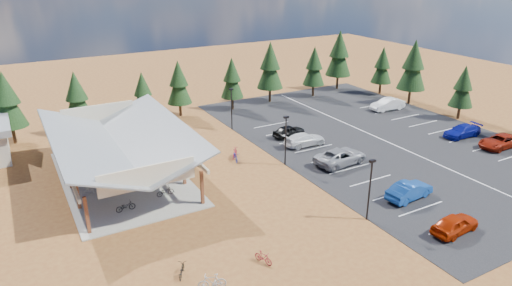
% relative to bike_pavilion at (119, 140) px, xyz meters
% --- Properties ---
extents(ground, '(140.00, 140.00, 0.00)m').
position_rel_bike_pavilion_xyz_m(ground, '(10.00, -7.00, -3.82)').
color(ground, brown).
rests_on(ground, ground).
extents(asphalt_lot, '(27.00, 44.00, 0.04)m').
position_rel_bike_pavilion_xyz_m(asphalt_lot, '(28.50, -4.00, -3.80)').
color(asphalt_lot, black).
rests_on(asphalt_lot, ground).
extents(concrete_pad, '(10.60, 18.60, 0.10)m').
position_rel_bike_pavilion_xyz_m(concrete_pad, '(0.00, 0.00, -3.77)').
color(concrete_pad, gray).
rests_on(concrete_pad, ground).
extents(bike_pavilion, '(11.65, 19.40, 4.97)m').
position_rel_bike_pavilion_xyz_m(bike_pavilion, '(0.00, 0.00, 0.00)').
color(bike_pavilion, brown).
rests_on(bike_pavilion, concrete_pad).
extents(lamp_post_0, '(0.50, 0.25, 5.14)m').
position_rel_bike_pavilion_xyz_m(lamp_post_0, '(15.00, -17.00, -0.85)').
color(lamp_post_0, black).
rests_on(lamp_post_0, ground).
extents(lamp_post_1, '(0.50, 0.25, 5.14)m').
position_rel_bike_pavilion_xyz_m(lamp_post_1, '(15.00, -5.00, -0.85)').
color(lamp_post_1, black).
rests_on(lamp_post_1, ground).
extents(lamp_post_2, '(0.50, 0.25, 5.14)m').
position_rel_bike_pavilion_xyz_m(lamp_post_2, '(15.00, 7.00, -0.85)').
color(lamp_post_2, black).
rests_on(lamp_post_2, ground).
extents(trash_bin_0, '(0.60, 0.60, 0.90)m').
position_rel_bike_pavilion_xyz_m(trash_bin_0, '(4.96, -2.27, -3.37)').
color(trash_bin_0, '#3D2416').
rests_on(trash_bin_0, ground).
extents(trash_bin_1, '(0.60, 0.60, 0.90)m').
position_rel_bike_pavilion_xyz_m(trash_bin_1, '(7.39, -1.14, -3.37)').
color(trash_bin_1, '#3D2416').
rests_on(trash_bin_1, ground).
extents(pine_1, '(3.54, 3.54, 8.25)m').
position_rel_bike_pavilion_xyz_m(pine_1, '(-8.35, 14.91, 1.21)').
color(pine_1, '#382314').
rests_on(pine_1, ground).
extents(pine_2, '(3.26, 3.26, 7.59)m').
position_rel_bike_pavilion_xyz_m(pine_2, '(-1.28, 14.14, 0.81)').
color(pine_2, '#382314').
rests_on(pine_2, ground).
extents(pine_3, '(2.84, 2.84, 6.62)m').
position_rel_bike_pavilion_xyz_m(pine_3, '(6.45, 14.37, 0.21)').
color(pine_3, '#382314').
rests_on(pine_3, ground).
extents(pine_4, '(3.19, 3.19, 7.42)m').
position_rel_bike_pavilion_xyz_m(pine_4, '(11.39, 15.01, 0.70)').
color(pine_4, '#382314').
rests_on(pine_4, ground).
extents(pine_5, '(3.09, 3.09, 7.21)m').
position_rel_bike_pavilion_xyz_m(pine_5, '(18.72, 14.32, 0.57)').
color(pine_5, '#382314').
rests_on(pine_5, ground).
extents(pine_6, '(3.74, 3.74, 8.72)m').
position_rel_bike_pavilion_xyz_m(pine_6, '(25.11, 14.93, 1.50)').
color(pine_6, '#382314').
rests_on(pine_6, ground).
extents(pine_7, '(3.25, 3.25, 7.57)m').
position_rel_bike_pavilion_xyz_m(pine_7, '(32.38, 14.32, 0.80)').
color(pine_7, '#382314').
rests_on(pine_7, ground).
extents(pine_8, '(3.99, 3.99, 9.30)m').
position_rel_bike_pavilion_xyz_m(pine_8, '(38.35, 15.98, 1.86)').
color(pine_8, '#382314').
rests_on(pine_8, ground).
extents(pine_11, '(3.00, 3.00, 7.00)m').
position_rel_bike_pavilion_xyz_m(pine_11, '(42.63, -3.66, 0.44)').
color(pine_11, '#382314').
rests_on(pine_11, ground).
extents(pine_12, '(3.95, 3.95, 9.19)m').
position_rel_bike_pavilion_xyz_m(pine_12, '(42.06, 4.29, 1.79)').
color(pine_12, '#382314').
rests_on(pine_12, ground).
extents(pine_13, '(3.10, 3.10, 7.22)m').
position_rel_bike_pavilion_xyz_m(pine_13, '(42.37, 10.49, 0.58)').
color(pine_13, '#382314').
rests_on(pine_13, ground).
extents(bike_0, '(1.60, 0.59, 0.84)m').
position_rel_bike_pavilion_xyz_m(bike_0, '(-1.39, -6.53, -3.31)').
color(bike_0, black).
rests_on(bike_0, concrete_pad).
extents(bike_1, '(1.52, 0.55, 0.89)m').
position_rel_bike_pavilion_xyz_m(bike_1, '(-3.33, -2.35, -3.28)').
color(bike_1, gray).
rests_on(bike_1, concrete_pad).
extents(bike_2, '(1.75, 0.97, 0.87)m').
position_rel_bike_pavilion_xyz_m(bike_2, '(-1.11, 0.31, -3.29)').
color(bike_2, '#0F3F92').
rests_on(bike_2, concrete_pad).
extents(bike_3, '(1.62, 0.68, 0.95)m').
position_rel_bike_pavilion_xyz_m(bike_3, '(-0.78, 5.24, -3.25)').
color(bike_3, maroon).
rests_on(bike_3, concrete_pad).
extents(bike_4, '(1.56, 0.61, 0.81)m').
position_rel_bike_pavilion_xyz_m(bike_4, '(2.29, -5.57, -3.32)').
color(bike_4, black).
rests_on(bike_4, concrete_pad).
extents(bike_5, '(1.86, 0.58, 1.11)m').
position_rel_bike_pavilion_xyz_m(bike_5, '(1.37, -1.79, -3.17)').
color(bike_5, gray).
rests_on(bike_5, concrete_pad).
extents(bike_6, '(1.87, 1.00, 0.93)m').
position_rel_bike_pavilion_xyz_m(bike_6, '(1.99, 0.15, -3.26)').
color(bike_6, navy).
rests_on(bike_6, concrete_pad).
extents(bike_7, '(1.77, 0.92, 1.02)m').
position_rel_bike_pavilion_xyz_m(bike_7, '(3.15, 4.78, -3.21)').
color(bike_7, maroon).
rests_on(bike_7, concrete_pad).
extents(bike_11, '(0.90, 1.53, 0.89)m').
position_rel_bike_pavilion_xyz_m(bike_11, '(4.99, -17.90, -3.38)').
color(bike_11, maroon).
rests_on(bike_11, ground).
extents(bike_12, '(1.23, 1.60, 0.81)m').
position_rel_bike_pavilion_xyz_m(bike_12, '(-0.31, -16.46, -3.42)').
color(bike_12, black).
rests_on(bike_12, ground).
extents(bike_13, '(1.87, 1.05, 1.08)m').
position_rel_bike_pavilion_xyz_m(bike_13, '(0.88, -18.62, -3.28)').
color(bike_13, '#9FA0A8').
rests_on(bike_13, ground).
extents(bike_14, '(1.08, 1.94, 0.97)m').
position_rel_bike_pavilion_xyz_m(bike_14, '(11.10, -1.66, -3.34)').
color(bike_14, navy).
rests_on(bike_14, ground).
extents(bike_15, '(1.54, 1.73, 1.09)m').
position_rel_bike_pavilion_xyz_m(bike_15, '(11.41, -0.89, -3.28)').
color(bike_15, maroon).
rests_on(bike_15, ground).
extents(bike_16, '(1.55, 0.57, 0.81)m').
position_rel_bike_pavilion_xyz_m(bike_16, '(5.85, -1.30, -3.42)').
color(bike_16, black).
rests_on(bike_16, ground).
extents(car_0, '(4.36, 2.05, 1.44)m').
position_rel_bike_pavilion_xyz_m(car_0, '(19.41, -21.68, -3.06)').
color(car_0, '#A02102').
rests_on(car_0, asphalt_lot).
extents(car_1, '(4.76, 2.10, 1.52)m').
position_rel_bike_pavilion_xyz_m(car_1, '(20.46, -16.19, -3.02)').
color(car_1, '#134193').
rests_on(car_1, asphalt_lot).
extents(car_2, '(5.96, 3.20, 1.59)m').
position_rel_bike_pavilion_xyz_m(car_2, '(19.95, -7.59, -2.99)').
color(car_2, gray).
rests_on(car_2, asphalt_lot).
extents(car_3, '(4.85, 2.07, 1.39)m').
position_rel_bike_pavilion_xyz_m(car_3, '(19.69, -1.70, -3.09)').
color(car_3, silver).
rests_on(car_3, asphalt_lot).
extents(car_4, '(4.15, 2.07, 1.36)m').
position_rel_bike_pavilion_xyz_m(car_4, '(19.65, 1.48, -3.10)').
color(car_4, black).
rests_on(car_4, asphalt_lot).
extents(car_6, '(5.11, 2.36, 1.42)m').
position_rel_bike_pavilion_xyz_m(car_6, '(37.96, -12.66, -3.07)').
color(car_6, maroon).
rests_on(car_6, asphalt_lot).
extents(car_7, '(4.90, 2.19, 1.39)m').
position_rel_bike_pavilion_xyz_m(car_7, '(37.22, -8.43, -3.09)').
color(car_7, '#0A1284').
rests_on(car_7, asphalt_lot).
extents(car_9, '(4.98, 2.02, 1.61)m').
position_rel_bike_pavilion_xyz_m(car_9, '(37.15, 3.53, -2.98)').
color(car_9, white).
rests_on(car_9, asphalt_lot).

